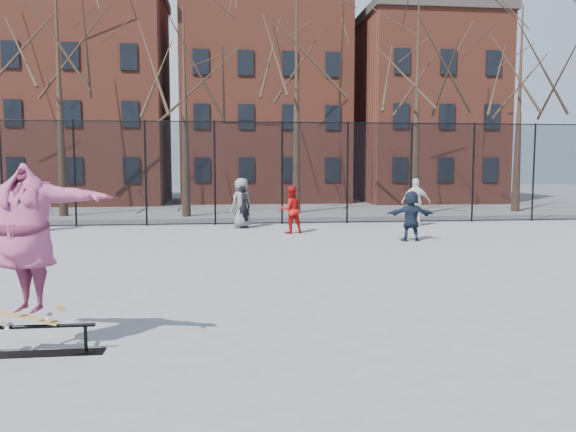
{
  "coord_description": "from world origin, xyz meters",
  "views": [
    {
      "loc": [
        -1.09,
        -8.78,
        2.41
      ],
      "look_at": [
        0.1,
        1.5,
        1.42
      ],
      "focal_mm": 35.0,
      "sensor_mm": 36.0,
      "label": 1
    }
  ],
  "objects": [
    {
      "name": "ground",
      "position": [
        0.0,
        0.0,
        0.0
      ],
      "size": [
        100.0,
        100.0,
        0.0
      ],
      "primitive_type": "plane",
      "color": "slate"
    },
    {
      "name": "skate_rail",
      "position": [
        -3.48,
        -1.6,
        0.15
      ],
      "size": [
        1.73,
        0.27,
        0.38
      ],
      "color": "black",
      "rests_on": "ground"
    },
    {
      "name": "skateboard",
      "position": [
        -3.52,
        -1.6,
        0.43
      ],
      "size": [
        0.77,
        0.18,
        0.09
      ],
      "primitive_type": null,
      "color": "#A77843",
      "rests_on": "skate_rail"
    },
    {
      "name": "skater",
      "position": [
        -3.52,
        -1.6,
        1.39
      ],
      "size": [
        2.35,
        1.17,
        1.84
      ],
      "primitive_type": "imported",
      "rotation": [
        0.0,
        0.0,
        -0.26
      ],
      "color": "#40388D",
      "rests_on": "skateboard"
    },
    {
      "name": "bystander_grey",
      "position": [
        -7.49,
        11.8,
        0.85
      ],
      "size": [
        0.88,
        0.62,
        1.7
      ],
      "primitive_type": "imported",
      "rotation": [
        0.0,
        0.0,
        3.04
      ],
      "color": "#5D5C61",
      "rests_on": "ground"
    },
    {
      "name": "bystander_black",
      "position": [
        -0.39,
        11.74,
        0.79
      ],
      "size": [
        0.67,
        0.56,
        1.58
      ],
      "primitive_type": "imported",
      "rotation": [
        0.0,
        0.0,
        2.78
      ],
      "color": "black",
      "rests_on": "ground"
    },
    {
      "name": "bystander_red",
      "position": [
        1.2,
        10.12,
        0.81
      ],
      "size": [
        0.9,
        0.78,
        1.61
      ],
      "primitive_type": "imported",
      "rotation": [
        0.0,
        0.0,
        3.37
      ],
      "color": "#AE110F",
      "rests_on": "ground"
    },
    {
      "name": "bystander_white",
      "position": [
        6.15,
        11.68,
        0.91
      ],
      "size": [
        1.14,
        0.7,
        1.82
      ],
      "primitive_type": "imported",
      "rotation": [
        0.0,
        0.0,
        2.88
      ],
      "color": "silver",
      "rests_on": "ground"
    },
    {
      "name": "bystander_navy",
      "position": [
        4.63,
        7.79,
        0.78
      ],
      "size": [
        1.48,
        0.59,
        1.55
      ],
      "primitive_type": "imported",
      "rotation": [
        0.0,
        0.0,
        3.05
      ],
      "color": "#192333",
      "rests_on": "ground"
    },
    {
      "name": "bystander_extra",
      "position": [
        -0.42,
        11.85,
        0.92
      ],
      "size": [
        1.07,
        1.01,
        1.85
      ],
      "primitive_type": "imported",
      "rotation": [
        0.0,
        0.0,
        3.79
      ],
      "color": "slate",
      "rests_on": "ground"
    },
    {
      "name": "fence",
      "position": [
        -0.01,
        13.0,
        2.05
      ],
      "size": [
        34.03,
        0.07,
        4.0
      ],
      "color": "black",
      "rests_on": "ground"
    },
    {
      "name": "tree_row",
      "position": [
        -0.25,
        17.15,
        7.36
      ],
      "size": [
        33.66,
        7.46,
        10.67
      ],
      "color": "black",
      "rests_on": "ground"
    },
    {
      "name": "rowhouses",
      "position": [
        0.72,
        26.0,
        6.06
      ],
      "size": [
        29.0,
        7.0,
        13.0
      ],
      "color": "brown",
      "rests_on": "ground"
    }
  ]
}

